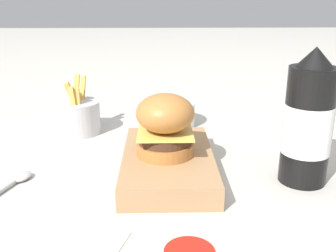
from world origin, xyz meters
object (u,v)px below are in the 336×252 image
(side_bowl, at_px, (168,113))
(spoon, at_px, (12,183))
(burger, at_px, (165,124))
(ketchup_bottle, at_px, (308,123))
(fries_basket, at_px, (77,117))
(serving_board, at_px, (168,163))

(side_bowl, distance_m, spoon, 0.41)
(burger, bearing_deg, spoon, 99.66)
(ketchup_bottle, distance_m, side_bowl, 0.38)
(burger, xyz_separation_m, side_bowl, (0.27, -0.01, -0.06))
(ketchup_bottle, distance_m, fries_basket, 0.50)
(serving_board, height_order, burger, burger)
(side_bowl, bearing_deg, spoon, 139.67)
(fries_basket, height_order, spoon, fries_basket)
(ketchup_bottle, relative_size, spoon, 1.42)
(side_bowl, bearing_deg, ketchup_bottle, -143.70)
(burger, distance_m, ketchup_bottle, 0.23)
(ketchup_bottle, relative_size, fries_basket, 1.68)
(serving_board, relative_size, spoon, 1.72)
(burger, distance_m, side_bowl, 0.28)
(ketchup_bottle, xyz_separation_m, fries_basket, (0.25, 0.43, -0.06))
(ketchup_bottle, distance_m, spoon, 0.50)
(serving_board, distance_m, side_bowl, 0.26)
(serving_board, height_order, side_bowl, side_bowl)
(burger, bearing_deg, serving_board, -45.02)
(serving_board, relative_size, ketchup_bottle, 1.21)
(ketchup_bottle, height_order, side_bowl, ketchup_bottle)
(ketchup_bottle, bearing_deg, burger, 81.86)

